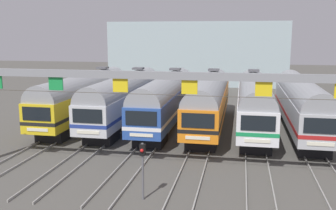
{
  "coord_description": "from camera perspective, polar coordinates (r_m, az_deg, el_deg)",
  "views": [
    {
      "loc": [
        4.85,
        -34.46,
        8.52
      ],
      "look_at": [
        -1.93,
        0.57,
        1.91
      ],
      "focal_mm": 40.77,
      "sensor_mm": 36.0,
      "label": 1
    }
  ],
  "objects": [
    {
      "name": "commuter_train_white",
      "position": [
        34.97,
        12.76,
        0.63
      ],
      "size": [
        2.88,
        18.06,
        5.05
      ],
      "color": "white",
      "rests_on": "ground"
    },
    {
      "name": "commuter_train_orange",
      "position": [
        35.06,
        6.17,
        0.85
      ],
      "size": [
        2.88,
        18.06,
        5.05
      ],
      "color": "orange",
      "rests_on": "ground"
    },
    {
      "name": "maintenance_building",
      "position": [
        67.9,
        4.57,
        7.75
      ],
      "size": [
        29.99,
        10.0,
        10.64
      ],
      "primitive_type": "cube",
      "color": "#9EB2B7",
      "rests_on": "ground"
    },
    {
      "name": "track_bed",
      "position": [
        52.37,
        5.49,
        1.16
      ],
      "size": [
        21.67,
        70.0,
        0.15
      ],
      "color": "gray",
      "rests_on": "ground"
    },
    {
      "name": "catenary_gantry",
      "position": [
        21.75,
        -2.05,
        2.08
      ],
      "size": [
        25.4,
        0.44,
        6.97
      ],
      "color": "gray",
      "rests_on": "ground"
    },
    {
      "name": "yard_signal_mast",
      "position": [
        19.86,
        -3.82,
        -8.29
      ],
      "size": [
        0.28,
        0.35,
        3.06
      ],
      "color": "#59595E",
      "rests_on": "ground"
    },
    {
      "name": "commuter_train_stainless",
      "position": [
        35.33,
        19.31,
        0.39
      ],
      "size": [
        2.88,
        18.06,
        4.77
      ],
      "color": "#B2B5BA",
      "rests_on": "ground"
    },
    {
      "name": "commuter_train_yellow",
      "position": [
        38.0,
        -12.33,
        1.42
      ],
      "size": [
        2.88,
        18.06,
        5.05
      ],
      "color": "gold",
      "rests_on": "ground"
    },
    {
      "name": "ground_plane",
      "position": [
        35.83,
        2.86,
        -3.28
      ],
      "size": [
        160.0,
        160.0,
        0.0
      ],
      "primitive_type": "plane",
      "color": "#4C4944"
    },
    {
      "name": "commuter_train_blue",
      "position": [
        35.62,
        -0.31,
        1.06
      ],
      "size": [
        2.88,
        18.06,
        5.05
      ],
      "color": "#284C9E",
      "rests_on": "ground"
    },
    {
      "name": "commuter_train_silver",
      "position": [
        36.61,
        -6.52,
        1.25
      ],
      "size": [
        2.88,
        18.06,
        5.05
      ],
      "color": "silver",
      "rests_on": "ground"
    }
  ]
}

